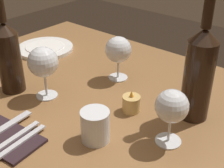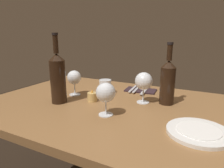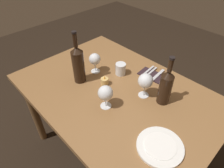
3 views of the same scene
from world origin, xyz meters
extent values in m
cube|color=olive|center=(0.00, 0.00, 0.72)|extent=(1.30, 0.90, 0.04)
cylinder|color=brown|center=(0.58, -0.38, 0.35)|extent=(0.06, 0.06, 0.70)
cylinder|color=white|center=(-0.25, 0.04, 0.74)|extent=(0.07, 0.07, 0.00)
cylinder|color=white|center=(-0.25, 0.04, 0.78)|extent=(0.01, 0.01, 0.07)
sphere|color=white|center=(-0.25, 0.04, 0.85)|extent=(0.08, 0.08, 0.08)
cylinder|color=#42070F|center=(-0.25, 0.04, 0.84)|extent=(0.06, 0.06, 0.02)
cylinder|color=white|center=(0.15, 0.09, 0.74)|extent=(0.07, 0.07, 0.00)
cylinder|color=white|center=(0.15, 0.09, 0.78)|extent=(0.01, 0.01, 0.08)
sphere|color=white|center=(0.15, 0.09, 0.86)|extent=(0.09, 0.09, 0.09)
cylinder|color=#42070F|center=(0.15, 0.09, 0.86)|extent=(0.07, 0.07, 0.03)
cylinder|color=white|center=(0.06, -0.14, 0.74)|extent=(0.07, 0.07, 0.00)
cylinder|color=white|center=(0.06, -0.14, 0.78)|extent=(0.01, 0.01, 0.07)
sphere|color=white|center=(0.06, -0.14, 0.85)|extent=(0.09, 0.09, 0.09)
cylinder|color=#42070F|center=(0.06, -0.14, 0.85)|extent=(0.07, 0.07, 0.03)
cylinder|color=black|center=(-0.24, -0.10, 0.85)|extent=(0.08, 0.08, 0.22)
cone|color=black|center=(-0.24, -0.10, 0.98)|extent=(0.08, 0.08, 0.03)
cylinder|color=black|center=(-0.24, -0.10, 1.04)|extent=(0.03, 0.03, 0.09)
cylinder|color=black|center=(0.27, 0.13, 0.84)|extent=(0.07, 0.07, 0.19)
cone|color=black|center=(0.27, 0.13, 0.95)|extent=(0.07, 0.07, 0.03)
cylinder|color=black|center=(0.27, 0.13, 1.00)|extent=(0.03, 0.03, 0.08)
cylinder|color=white|center=(-0.10, 0.15, 0.78)|extent=(0.07, 0.07, 0.08)
cylinder|color=silver|center=(-0.10, 0.15, 0.76)|extent=(0.06, 0.06, 0.04)
cylinder|color=#DBB266|center=(-0.09, -0.01, 0.76)|extent=(0.05, 0.05, 0.05)
cylinder|color=white|center=(-0.09, -0.01, 0.76)|extent=(0.04, 0.04, 0.03)
cone|color=#F99E2D|center=(-0.09, -0.01, 0.80)|extent=(0.01, 0.01, 0.02)
cylinder|color=white|center=(0.44, -0.14, 0.75)|extent=(0.23, 0.23, 0.01)
cylinder|color=white|center=(0.44, -0.14, 0.76)|extent=(0.16, 0.16, 0.00)
cube|color=#2D1E23|center=(0.07, 0.30, 0.74)|extent=(0.20, 0.13, 0.01)
cube|color=silver|center=(0.05, 0.30, 0.75)|extent=(0.03, 0.18, 0.00)
cube|color=silver|center=(0.02, 0.30, 0.75)|extent=(0.03, 0.18, 0.00)
camera|label=1|loc=(-0.54, 0.60, 1.25)|focal=50.34mm
camera|label=2|loc=(0.47, -0.87, 1.10)|focal=32.16mm
camera|label=3|loc=(0.66, -0.67, 1.58)|focal=31.27mm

